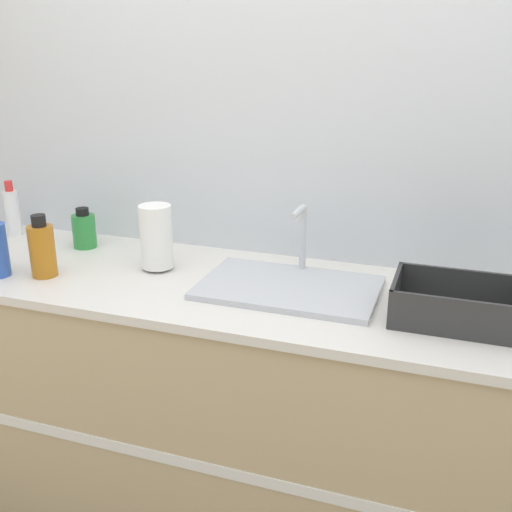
% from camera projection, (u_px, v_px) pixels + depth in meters
% --- Properties ---
extents(wall_back, '(4.99, 0.06, 2.60)m').
position_uv_depth(wall_back, '(274.00, 158.00, 2.18)').
color(wall_back, silver).
rests_on(wall_back, ground_plane).
extents(counter_cabinet, '(2.62, 0.68, 0.94)m').
position_uv_depth(counter_cabinet, '(242.00, 406.00, 2.14)').
color(counter_cabinet, tan).
rests_on(counter_cabinet, ground_plane).
extents(sink, '(0.57, 0.36, 0.25)m').
position_uv_depth(sink, '(289.00, 285.00, 1.94)').
color(sink, silver).
rests_on(sink, counter_cabinet).
extents(paper_towel_roll, '(0.11, 0.11, 0.23)m').
position_uv_depth(paper_towel_roll, '(156.00, 237.00, 2.08)').
color(paper_towel_roll, '#4C4C51').
rests_on(paper_towel_roll, counter_cabinet).
extents(dish_rack, '(0.37, 0.25, 0.12)m').
position_uv_depth(dish_rack, '(457.00, 308.00, 1.72)').
color(dish_rack, '#2D2D2D').
rests_on(dish_rack, counter_cabinet).
extents(bottle_amber, '(0.09, 0.09, 0.22)m').
position_uv_depth(bottle_amber, '(42.00, 249.00, 2.03)').
color(bottle_amber, '#B26B19').
rests_on(bottle_amber, counter_cabinet).
extents(bottle_white_spray, '(0.06, 0.06, 0.23)m').
position_uv_depth(bottle_white_spray, '(12.00, 212.00, 2.47)').
color(bottle_white_spray, white).
rests_on(bottle_white_spray, counter_cabinet).
extents(bottle_green, '(0.09, 0.09, 0.16)m').
position_uv_depth(bottle_green, '(84.00, 230.00, 2.33)').
color(bottle_green, '#2D8C3D').
rests_on(bottle_green, counter_cabinet).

